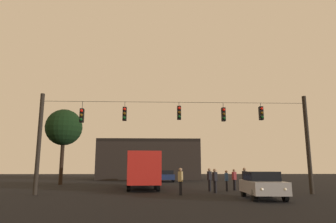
# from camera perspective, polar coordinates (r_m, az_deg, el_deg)

# --- Properties ---
(ground_plane) EXTENTS (168.00, 168.00, 0.00)m
(ground_plane) POSITION_cam_1_polar(r_m,az_deg,el_deg) (30.27, 0.28, -13.94)
(ground_plane) COLOR black
(ground_plane) RESTS_ON ground
(overhead_signal_span) EXTENTS (18.69, 0.44, 6.79)m
(overhead_signal_span) POSITION_cam_1_polar(r_m,az_deg,el_deg) (20.88, 1.39, -4.13)
(overhead_signal_span) COLOR black
(overhead_signal_span) RESTS_ON ground
(city_bus) EXTENTS (3.44, 11.17, 3.00)m
(city_bus) POSITION_cam_1_polar(r_m,az_deg,el_deg) (27.96, -5.01, -10.33)
(city_bus) COLOR #B21E19
(city_bus) RESTS_ON ground
(car_near_right) EXTENTS (2.14, 4.44, 1.52)m
(car_near_right) POSITION_cam_1_polar(r_m,az_deg,el_deg) (18.54, 17.23, -12.97)
(car_near_right) COLOR #99999E
(car_near_right) RESTS_ON ground
(car_far_left) EXTENTS (1.82, 4.35, 1.52)m
(car_far_left) POSITION_cam_1_polar(r_m,az_deg,el_deg) (41.80, -0.16, -11.99)
(car_far_left) COLOR navy
(car_far_left) RESTS_ON ground
(pedestrian_crossing_left) EXTENTS (0.31, 0.40, 1.73)m
(pedestrian_crossing_left) POSITION_cam_1_polar(r_m,az_deg,el_deg) (23.92, 7.79, -12.30)
(pedestrian_crossing_left) COLOR black
(pedestrian_crossing_left) RESTS_ON ground
(pedestrian_crossing_center) EXTENTS (0.31, 0.40, 1.67)m
(pedestrian_crossing_center) POSITION_cam_1_polar(r_m,az_deg,el_deg) (25.61, 12.34, -12.14)
(pedestrian_crossing_center) COLOR black
(pedestrian_crossing_center) RESTS_ON ground
(pedestrian_crossing_right) EXTENTS (0.34, 0.42, 1.69)m
(pedestrian_crossing_right) POSITION_cam_1_polar(r_m,az_deg,el_deg) (22.34, 8.79, -12.45)
(pedestrian_crossing_right) COLOR black
(pedestrian_crossing_right) RESTS_ON ground
(pedestrian_near_bus) EXTENTS (0.36, 0.42, 1.74)m
(pedestrian_near_bus) POSITION_cam_1_polar(r_m,az_deg,el_deg) (20.25, 2.36, -12.66)
(pedestrian_near_bus) COLOR black
(pedestrian_near_bus) RESTS_ON ground
(pedestrian_trailing) EXTENTS (0.28, 0.39, 1.58)m
(pedestrian_trailing) POSITION_cam_1_polar(r_m,az_deg,el_deg) (24.27, 10.93, -12.43)
(pedestrian_trailing) COLOR black
(pedestrian_trailing) RESTS_ON ground
(pedestrian_far_side) EXTENTS (0.28, 0.38, 1.77)m
(pedestrian_far_side) POSITION_cam_1_polar(r_m,az_deg,el_deg) (22.56, 14.22, -12.12)
(pedestrian_far_side) COLOR black
(pedestrian_far_side) RESTS_ON ground
(corner_building) EXTENTS (16.20, 11.55, 6.40)m
(corner_building) POSITION_cam_1_polar(r_m,az_deg,el_deg) (52.90, -3.56, -9.12)
(corner_building) COLOR black
(corner_building) RESTS_ON ground
(tree_left_silhouette) EXTENTS (4.08, 4.08, 8.37)m
(tree_left_silhouette) POSITION_cam_1_polar(r_m,az_deg,el_deg) (36.31, -18.97, -2.90)
(tree_left_silhouette) COLOR black
(tree_left_silhouette) RESTS_ON ground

